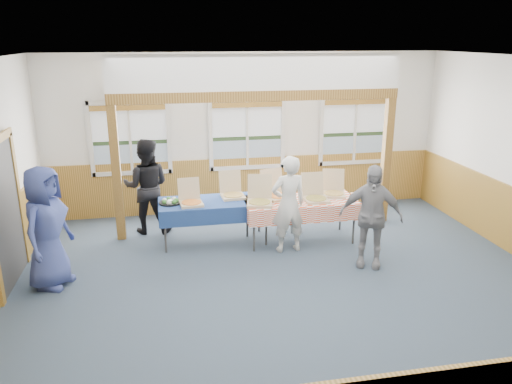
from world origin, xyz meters
TOP-DOWN VIEW (x-y plane):
  - floor at (0.00, 0.00)m, footprint 8.00×8.00m
  - ceiling at (0.00, 0.00)m, footprint 8.00×8.00m
  - wall_back at (0.00, 3.50)m, footprint 8.00×0.00m
  - wall_front at (0.00, -3.50)m, footprint 8.00×0.00m
  - wainscot_back at (0.00, 3.48)m, footprint 7.98×0.05m
  - cased_opening at (-3.96, 0.90)m, footprint 0.06×1.30m
  - window_left at (-2.30, 3.46)m, footprint 1.56×0.10m
  - window_mid at (0.00, 3.46)m, footprint 1.56×0.10m
  - window_right at (2.30, 3.46)m, footprint 1.56×0.10m
  - post_left at (-2.50, 2.30)m, footprint 0.15×0.15m
  - post_right at (2.50, 2.30)m, footprint 0.15×0.15m
  - cross_beam at (0.00, 2.30)m, footprint 5.15×0.18m
  - table_left at (-0.86, 1.85)m, footprint 2.07×1.49m
  - table_right at (0.62, 1.63)m, footprint 2.10×1.34m
  - pizza_box_a at (-1.27, 1.74)m, footprint 0.42×0.49m
  - pizza_box_b at (-0.52, 2.01)m, footprint 0.43×0.51m
  - pizza_box_c at (-0.12, 1.53)m, footprint 0.52×0.59m
  - pizza_box_d at (0.26, 1.82)m, footprint 0.56×0.62m
  - pizza_box_e at (0.87, 1.55)m, footprint 0.41×0.50m
  - pizza_box_f at (1.28, 1.77)m, footprint 0.50×0.56m
  - veggie_tray at (-1.61, 1.85)m, footprint 0.38×0.38m
  - drink_glass at (1.47, 1.38)m, footprint 0.07×0.07m
  - woman_white at (0.31, 1.23)m, footprint 0.65×0.47m
  - woman_black at (-2.02, 2.56)m, footprint 0.93×0.77m
  - man_blue at (-3.37, 0.67)m, footprint 0.87×1.03m
  - person_grey at (1.42, 0.45)m, footprint 1.04×0.77m

SIDE VIEW (x-z plane):
  - floor at x=0.00m, z-range 0.00..0.00m
  - wainscot_back at x=0.00m, z-range 0.00..1.10m
  - table_left at x=-0.86m, z-range 0.32..1.08m
  - table_right at x=0.62m, z-range 0.32..1.08m
  - veggie_tray at x=-1.61m, z-range 0.74..0.83m
  - pizza_box_a at x=-1.27m, z-range 0.62..1.03m
  - pizza_box_f at x=1.28m, z-range 0.61..1.04m
  - pizza_box_b at x=-0.52m, z-range 0.61..1.04m
  - person_grey at x=1.42m, z-range 0.00..1.65m
  - pizza_box_e at x=0.87m, z-range 0.60..1.05m
  - pizza_box_c at x=-0.12m, z-range 0.60..1.06m
  - woman_white at x=0.31m, z-range 0.00..1.65m
  - pizza_box_d at x=0.26m, z-range 0.59..1.06m
  - drink_glass at x=1.47m, z-range 0.76..0.91m
  - woman_black at x=-2.02m, z-range 0.00..1.75m
  - man_blue at x=-3.37m, z-range 0.00..1.80m
  - cased_opening at x=-3.96m, z-range 0.00..2.10m
  - post_left at x=-2.50m, z-range 0.00..2.40m
  - post_right at x=2.50m, z-range 0.00..2.40m
  - wall_back at x=0.00m, z-range -2.40..5.60m
  - wall_front at x=0.00m, z-range -2.40..5.60m
  - window_left at x=-2.30m, z-range 0.95..2.41m
  - window_mid at x=0.00m, z-range 0.95..2.41m
  - window_right at x=2.30m, z-range 0.95..2.41m
  - cross_beam at x=0.00m, z-range 2.40..2.58m
  - ceiling at x=0.00m, z-range 3.20..3.20m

